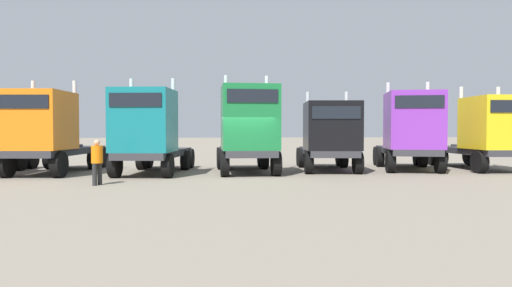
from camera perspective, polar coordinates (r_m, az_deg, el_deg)
ground at (r=18.34m, az=-1.56°, el=-4.41°), size 200.00×200.00×0.00m
semi_truck_orange at (r=21.38m, az=-25.64°, el=1.43°), size 3.28×6.54×4.22m
semi_truck_teal at (r=19.65m, az=-13.83°, el=1.50°), size 3.43×6.35×4.29m
semi_truck_green at (r=19.62m, az=-1.04°, el=1.88°), size 2.57×5.93×4.49m
semi_truck_black at (r=21.05m, az=9.56°, el=1.08°), size 3.26×6.02×3.86m
semi_truck_purple at (r=22.33m, az=19.49°, el=1.63°), size 3.89×6.18×4.35m
semi_truck_yellow at (r=23.96m, az=28.02°, el=1.30°), size 2.98×6.26×4.14m
visitor_in_hivis at (r=16.61m, az=-19.98°, el=-1.90°), size 0.53×0.53×1.63m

